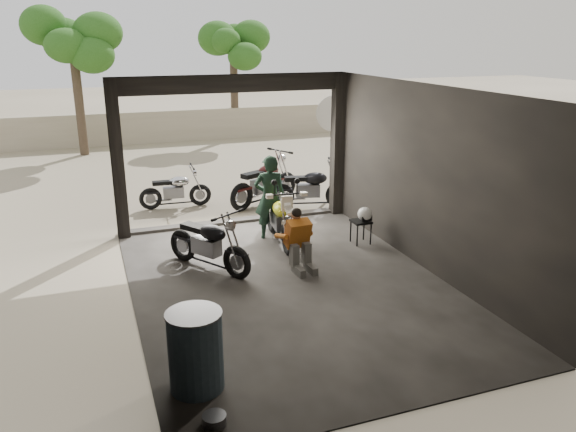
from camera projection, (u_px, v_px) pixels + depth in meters
ground at (290, 286)px, 9.27m from camera, size 80.00×80.00×0.00m
garage at (279, 203)px, 9.37m from camera, size 7.00×7.13×3.20m
boundary_wall at (165, 126)px, 21.61m from camera, size 18.00×0.30×1.20m
tree_left at (71, 34)px, 18.25m from camera, size 2.20×2.20×5.60m
tree_right at (233, 46)px, 21.61m from camera, size 2.20×2.20×5.00m
main_bike at (280, 215)px, 11.02m from camera, size 0.90×1.84×1.19m
left_bike at (208, 239)px, 9.77m from camera, size 1.49×1.78×1.13m
outside_bike_a at (175, 187)px, 13.36m from camera, size 1.51×0.69×1.00m
outside_bike_b at (264, 179)px, 13.57m from camera, size 2.04×1.54×1.28m
outside_bike_c at (310, 185)px, 13.28m from camera, size 1.84×1.11×1.16m
rider at (270, 198)px, 11.20m from camera, size 0.71×0.56×1.73m
mechanic at (300, 242)px, 9.73m from camera, size 0.59×0.77×1.07m
stool at (361, 224)px, 11.03m from camera, size 0.35×0.35×0.49m
helmet at (365, 214)px, 10.95m from camera, size 0.34×0.35×0.27m
oil_drum at (196, 352)px, 6.44m from camera, size 0.69×0.69×0.98m
sign_post at (332, 130)px, 13.63m from camera, size 0.86×0.08×2.59m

